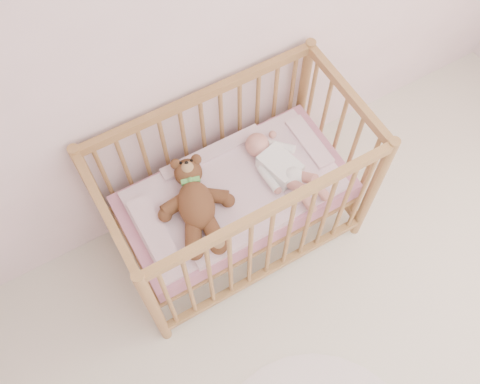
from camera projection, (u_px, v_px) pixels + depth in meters
wall_back at (246, 8)px, 2.36m from camera, size 4.00×0.02×2.70m
crib at (235, 195)px, 2.88m from camera, size 1.36×0.76×1.00m
mattress at (235, 197)px, 2.89m from camera, size 1.22×0.62×0.13m
blanket at (235, 190)px, 2.83m from camera, size 1.10×0.58×0.06m
baby at (280, 165)px, 2.82m from camera, size 0.41×0.63×0.14m
teddy_bear at (196, 206)px, 2.69m from camera, size 0.56×0.68×0.16m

